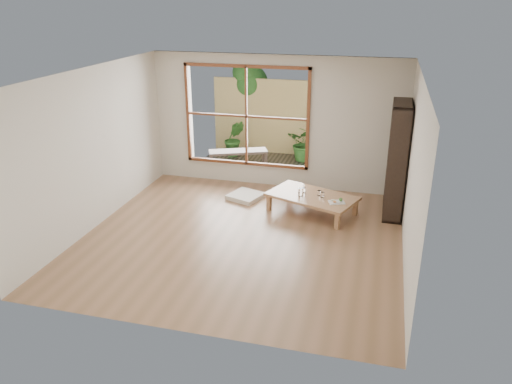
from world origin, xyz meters
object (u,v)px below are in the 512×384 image
at_px(low_table, 312,197).
at_px(food_tray, 337,201).
at_px(garden_bench, 238,153).
at_px(bookshelf, 397,160).

xyz_separation_m(low_table, food_tray, (0.47, -0.23, 0.06)).
height_order(food_tray, garden_bench, garden_bench).
distance_m(bookshelf, food_tray, 1.25).
xyz_separation_m(low_table, bookshelf, (1.39, 0.31, 0.71)).
bearing_deg(bookshelf, garden_bench, 153.79).
height_order(low_table, food_tray, food_tray).
bearing_deg(garden_bench, food_tray, -65.37).
bearing_deg(bookshelf, food_tray, -149.85).
distance_m(food_tray, garden_bench, 3.26).
distance_m(bookshelf, garden_bench, 3.78).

